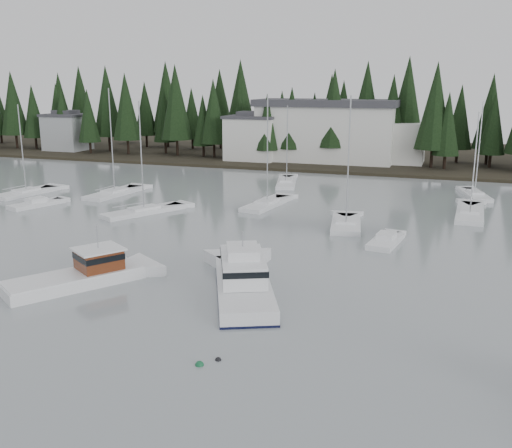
# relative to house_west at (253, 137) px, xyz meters

# --- Properties ---
(ground) EXTENTS (260.00, 260.00, 0.00)m
(ground) POSITION_rel_house_west_xyz_m (18.00, -79.00, -4.65)
(ground) COLOR gray
(ground) RESTS_ON ground
(far_shore_land) EXTENTS (240.00, 54.00, 1.00)m
(far_shore_land) POSITION_rel_house_west_xyz_m (18.00, 18.00, -4.65)
(far_shore_land) COLOR black
(far_shore_land) RESTS_ON ground
(conifer_treeline) EXTENTS (200.00, 22.00, 20.00)m
(conifer_treeline) POSITION_rel_house_west_xyz_m (18.00, 7.00, -4.65)
(conifer_treeline) COLOR black
(conifer_treeline) RESTS_ON ground
(house_west) EXTENTS (9.54, 7.42, 8.75)m
(house_west) POSITION_rel_house_west_xyz_m (0.00, 0.00, 0.00)
(house_west) COLOR silver
(house_west) RESTS_ON ground
(house_far_west) EXTENTS (8.48, 7.42, 8.25)m
(house_far_west) POSITION_rel_house_west_xyz_m (-42.00, 2.00, -0.25)
(house_far_west) COLOR #999EA0
(house_far_west) RESTS_ON ground
(harbor_inn) EXTENTS (29.50, 11.50, 10.90)m
(harbor_inn) POSITION_rel_house_west_xyz_m (15.04, 3.34, 1.12)
(harbor_inn) COLOR silver
(harbor_inn) RESTS_ON ground
(lobster_boat_brown) EXTENTS (8.00, 9.89, 4.80)m
(lobster_boat_brown) POSITION_rel_house_west_xyz_m (10.09, -65.85, -4.11)
(lobster_boat_brown) COLOR white
(lobster_boat_brown) RESTS_ON ground
(cabin_cruiser_center) EXTENTS (8.12, 12.16, 5.03)m
(cabin_cruiser_center) POSITION_rel_house_west_xyz_m (21.92, -63.61, -3.90)
(cabin_cruiser_center) COLOR white
(cabin_cruiser_center) RESTS_ON ground
(sailboat_0) EXTENTS (3.93, 9.71, 13.39)m
(sailboat_0) POSITION_rel_house_west_xyz_m (14.46, -35.48, -4.58)
(sailboat_0) COLOR white
(sailboat_0) RESTS_ON ground
(sailboat_2) EXTENTS (6.82, 9.97, 12.94)m
(sailboat_2) POSITION_rel_house_west_xyz_m (2.64, -43.88, -4.59)
(sailboat_2) COLOR white
(sailboat_2) RESTS_ON ground
(sailboat_3) EXTENTS (4.95, 10.58, 11.70)m
(sailboat_3) POSITION_rel_house_west_xyz_m (12.42, -20.23, -4.60)
(sailboat_3) COLOR white
(sailboat_3) RESTS_ON ground
(sailboat_4) EXTENTS (4.26, 9.32, 12.16)m
(sailboat_4) POSITION_rel_house_west_xyz_m (-17.61, -39.19, -4.60)
(sailboat_4) COLOR white
(sailboat_4) RESTS_ON ground
(sailboat_5) EXTENTS (4.20, 8.45, 13.62)m
(sailboat_5) POSITION_rel_house_west_xyz_m (25.18, -42.35, -4.58)
(sailboat_5) COLOR white
(sailboat_5) RESTS_ON ground
(sailboat_7) EXTENTS (3.22, 10.92, 11.84)m
(sailboat_7) POSITION_rel_house_west_xyz_m (37.23, -32.70, -4.60)
(sailboat_7) COLOR white
(sailboat_7) RESTS_ON ground
(sailboat_9) EXTENTS (4.26, 8.64, 12.62)m
(sailboat_9) POSITION_rel_house_west_xyz_m (37.96, -21.36, -4.58)
(sailboat_9) COLOR white
(sailboat_9) RESTS_ON ground
(sailboat_10) EXTENTS (3.66, 9.89, 14.16)m
(sailboat_10) POSITION_rel_house_west_xyz_m (-6.55, -35.51, -4.58)
(sailboat_10) COLOR white
(sailboat_10) RESTS_ON ground
(runabout_0) EXTENTS (4.10, 6.99, 1.42)m
(runabout_0) POSITION_rel_house_west_xyz_m (-11.36, -44.73, -4.52)
(runabout_0) COLOR white
(runabout_0) RESTS_ON ground
(runabout_1) EXTENTS (2.98, 6.25, 1.42)m
(runabout_1) POSITION_rel_house_west_xyz_m (29.82, -47.59, -4.52)
(runabout_1) COLOR white
(runabout_1) RESTS_ON ground
(mooring_buoy_green) EXTENTS (0.46, 0.46, 0.46)m
(mooring_buoy_green) POSITION_rel_house_west_xyz_m (23.44, -74.21, -4.65)
(mooring_buoy_green) COLOR #145933
(mooring_buoy_green) RESTS_ON ground
(mooring_buoy_dark) EXTENTS (0.34, 0.34, 0.34)m
(mooring_buoy_dark) POSITION_rel_house_west_xyz_m (24.15, -73.38, -4.65)
(mooring_buoy_dark) COLOR black
(mooring_buoy_dark) RESTS_ON ground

